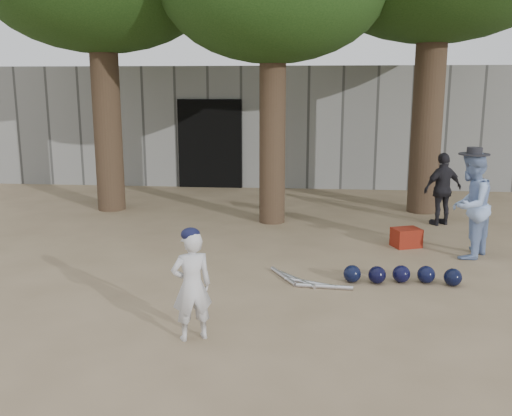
# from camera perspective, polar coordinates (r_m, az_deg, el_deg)

# --- Properties ---
(ground) EXTENTS (70.00, 70.00, 0.00)m
(ground) POSITION_cam_1_polar(r_m,az_deg,el_deg) (6.90, -5.83, -9.39)
(ground) COLOR #937C5E
(ground) RESTS_ON ground
(boy_player) EXTENTS (0.49, 0.42, 1.13)m
(boy_player) POSITION_cam_1_polar(r_m,az_deg,el_deg) (5.78, -6.44, -7.76)
(boy_player) COLOR silver
(boy_player) RESTS_ON ground
(spectator_blue) EXTENTS (0.93, 0.97, 1.58)m
(spectator_blue) POSITION_cam_1_polar(r_m,az_deg,el_deg) (9.00, 20.63, 0.24)
(spectator_blue) COLOR #8BA6D7
(spectator_blue) RESTS_ON ground
(spectator_dark) EXTENTS (0.85, 0.63, 1.34)m
(spectator_dark) POSITION_cam_1_polar(r_m,az_deg,el_deg) (10.99, 18.17, 1.81)
(spectator_dark) COLOR black
(spectator_dark) RESTS_ON ground
(red_bag) EXTENTS (0.51, 0.45, 0.30)m
(red_bag) POSITION_cam_1_polar(r_m,az_deg,el_deg) (9.43, 14.80, -2.87)
(red_bag) COLOR maroon
(red_bag) RESTS_ON ground
(back_building) EXTENTS (16.00, 5.24, 3.00)m
(back_building) POSITION_cam_1_polar(r_m,az_deg,el_deg) (16.71, 0.97, 8.61)
(back_building) COLOR gray
(back_building) RESTS_ON ground
(helmet_row) EXTENTS (1.51, 0.31, 0.23)m
(helmet_row) POSITION_cam_1_polar(r_m,az_deg,el_deg) (7.70, 14.37, -6.50)
(helmet_row) COLOR black
(helmet_row) RESTS_ON ground
(bat_pile) EXTENTS (1.10, 0.75, 0.06)m
(bat_pile) POSITION_cam_1_polar(r_m,az_deg,el_deg) (7.52, 4.76, -7.30)
(bat_pile) COLOR silver
(bat_pile) RESTS_ON ground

